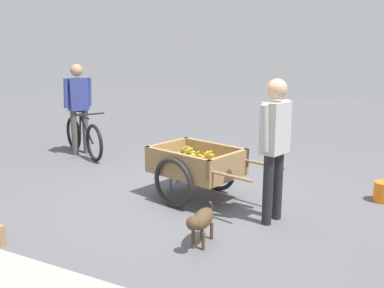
% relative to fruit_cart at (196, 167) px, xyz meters
% --- Properties ---
extents(ground_plane, '(24.00, 24.00, 0.00)m').
position_rel_fruit_cart_xyz_m(ground_plane, '(0.05, 0.10, -0.44)').
color(ground_plane, '#56565B').
extents(fruit_cart, '(1.79, 1.15, 0.71)m').
position_rel_fruit_cart_xyz_m(fruit_cart, '(0.00, 0.00, 0.00)').
color(fruit_cart, '#937047').
rests_on(fruit_cart, ground).
extents(vendor_person, '(0.28, 0.55, 1.63)m').
position_rel_fruit_cart_xyz_m(vendor_person, '(-1.11, 0.27, 0.54)').
color(vendor_person, black).
rests_on(vendor_person, ground).
extents(bicycle, '(1.50, 0.82, 0.85)m').
position_rel_fruit_cart_xyz_m(bicycle, '(2.87, -1.11, -0.09)').
color(bicycle, black).
rests_on(bicycle, ground).
extents(cyclist_person, '(0.33, 0.51, 1.67)m').
position_rel_fruit_cart_xyz_m(cyclist_person, '(3.01, -1.18, 0.56)').
color(cyclist_person, '#4C4742').
rests_on(cyclist_person, ground).
extents(dog, '(0.23, 0.67, 0.40)m').
position_rel_fruit_cart_xyz_m(dog, '(-0.66, 1.19, -0.17)').
color(dog, '#4C3823').
rests_on(dog, ground).
extents(plastic_bucket, '(0.26, 0.26, 0.26)m').
position_rel_fruit_cart_xyz_m(plastic_bucket, '(-2.22, -1.01, -0.31)').
color(plastic_bucket, orange).
rests_on(plastic_bucket, ground).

